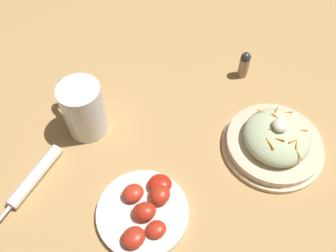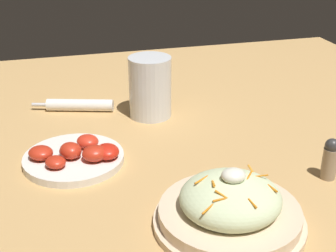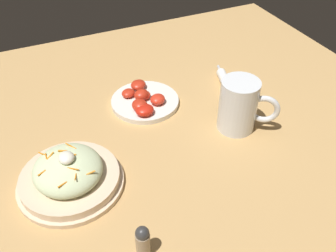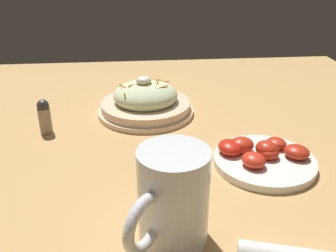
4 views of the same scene
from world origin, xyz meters
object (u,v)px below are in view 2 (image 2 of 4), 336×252
object	(u,v)px
salad_plate	(230,208)
beer_mug	(151,89)
napkin_roll	(79,105)
tomato_plate	(75,156)
salt_shaker	(330,158)

from	to	relation	value
salad_plate	beer_mug	bearing A→B (deg)	92.51
salad_plate	napkin_roll	bearing A→B (deg)	109.24
beer_mug	napkin_roll	distance (m)	0.18
napkin_roll	tomato_plate	distance (m)	0.25
beer_mug	salt_shaker	size ratio (longest dim) A/B	1.79
tomato_plate	salt_shaker	size ratio (longest dim) A/B	2.45
salad_plate	beer_mug	world-z (taller)	beer_mug
napkin_roll	salt_shaker	bearing A→B (deg)	-46.67
napkin_roll	tomato_plate	world-z (taller)	tomato_plate
beer_mug	salt_shaker	xyz separation A→B (m)	(0.24, -0.36, -0.03)
salad_plate	beer_mug	size ratio (longest dim) A/B	1.68
salad_plate	napkin_roll	size ratio (longest dim) A/B	1.23
salad_plate	salt_shaker	distance (m)	0.24
napkin_roll	tomato_plate	xyz separation A→B (m)	(-0.03, -0.25, 0.00)
tomato_plate	salt_shaker	xyz separation A→B (m)	(0.43, -0.17, 0.02)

